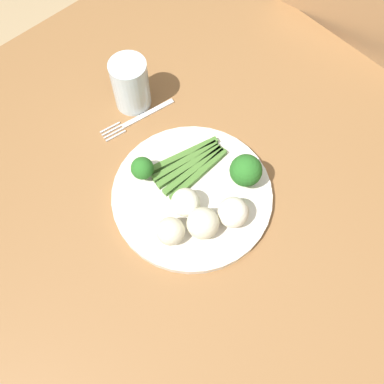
# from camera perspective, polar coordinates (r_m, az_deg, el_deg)

# --- Properties ---
(ground_plane) EXTENTS (6.00, 6.00, 0.02)m
(ground_plane) POSITION_cam_1_polar(r_m,az_deg,el_deg) (1.55, 2.13, -12.93)
(ground_plane) COLOR tan
(dining_table) EXTENTS (1.21, 0.96, 0.75)m
(dining_table) POSITION_cam_1_polar(r_m,az_deg,el_deg) (0.92, 3.50, -3.44)
(dining_table) COLOR olive
(dining_table) RESTS_ON ground_plane
(chair) EXTENTS (0.47, 0.47, 0.87)m
(chair) POSITION_cam_1_polar(r_m,az_deg,el_deg) (1.38, 18.25, 14.24)
(chair) COLOR #9E754C
(chair) RESTS_ON ground_plane
(plate) EXTENTS (0.30, 0.30, 0.01)m
(plate) POSITION_cam_1_polar(r_m,az_deg,el_deg) (0.81, 0.00, -0.39)
(plate) COLOR silver
(plate) RESTS_ON dining_table
(asparagus_bundle) EXTENTS (0.08, 0.15, 0.01)m
(asparagus_bundle) POSITION_cam_1_polar(r_m,az_deg,el_deg) (0.83, -0.27, 3.45)
(asparagus_bundle) COLOR #47752D
(asparagus_bundle) RESTS_ON plate
(broccoli_outer_edge) EXTENTS (0.06, 0.06, 0.07)m
(broccoli_outer_edge) POSITION_cam_1_polar(r_m,az_deg,el_deg) (0.79, 7.01, 2.75)
(broccoli_outer_edge) COLOR #568E33
(broccoli_outer_edge) RESTS_ON plate
(broccoli_front_left) EXTENTS (0.04, 0.04, 0.05)m
(broccoli_front_left) POSITION_cam_1_polar(r_m,az_deg,el_deg) (0.80, -6.48, 3.06)
(broccoli_front_left) COLOR #568E33
(broccoli_front_left) RESTS_ON plate
(cauliflower_right) EXTENTS (0.05, 0.05, 0.05)m
(cauliflower_right) POSITION_cam_1_polar(r_m,az_deg,el_deg) (0.75, -2.61, -5.33)
(cauliflower_right) COLOR beige
(cauliflower_right) RESTS_ON plate
(cauliflower_left) EXTENTS (0.06, 0.06, 0.06)m
(cauliflower_left) POSITION_cam_1_polar(r_m,az_deg,el_deg) (0.76, 5.37, -2.65)
(cauliflower_left) COLOR white
(cauliflower_left) RESTS_ON plate
(cauliflower_near_fork) EXTENTS (0.05, 0.05, 0.05)m
(cauliflower_near_fork) POSITION_cam_1_polar(r_m,az_deg,el_deg) (0.77, -0.85, -1.36)
(cauliflower_near_fork) COLOR white
(cauliflower_near_fork) RESTS_ON plate
(cauliflower_near_center) EXTENTS (0.06, 0.06, 0.06)m
(cauliflower_near_center) POSITION_cam_1_polar(r_m,az_deg,el_deg) (0.75, 1.42, -4.08)
(cauliflower_near_center) COLOR beige
(cauliflower_near_center) RESTS_ON plate
(fork) EXTENTS (0.05, 0.17, 0.00)m
(fork) POSITION_cam_1_polar(r_m,az_deg,el_deg) (0.91, -7.12, 9.40)
(fork) COLOR silver
(fork) RESTS_ON dining_table
(water_glass) EXTENTS (0.07, 0.07, 0.11)m
(water_glass) POSITION_cam_1_polar(r_m,az_deg,el_deg) (0.90, -7.99, 13.69)
(water_glass) COLOR silver
(water_glass) RESTS_ON dining_table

